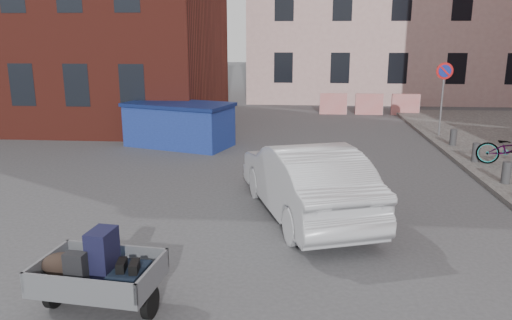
# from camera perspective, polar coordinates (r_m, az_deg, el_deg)

# --- Properties ---
(ground) EXTENTS (120.00, 120.00, 0.00)m
(ground) POSITION_cam_1_polar(r_m,az_deg,el_deg) (9.84, 0.04, -8.23)
(ground) COLOR #38383A
(ground) RESTS_ON ground
(no_parking_sign) EXTENTS (0.60, 0.09, 2.65)m
(no_parking_sign) POSITION_cam_1_polar(r_m,az_deg,el_deg) (19.36, 20.64, 8.16)
(no_parking_sign) COLOR gray
(no_parking_sign) RESTS_ON sidewalk
(bollards) EXTENTS (0.22, 9.02, 0.55)m
(bollards) POSITION_cam_1_polar(r_m,az_deg,el_deg) (13.94, 26.69, -1.28)
(bollards) COLOR #3A3A3D
(bollards) RESTS_ON sidewalk
(barriers) EXTENTS (4.70, 0.18, 1.00)m
(barriers) POSITION_cam_1_polar(r_m,az_deg,el_deg) (24.53, 12.81, 6.24)
(barriers) COLOR red
(barriers) RESTS_ON ground
(trailer) EXTENTS (1.71, 1.88, 1.20)m
(trailer) POSITION_cam_1_polar(r_m,az_deg,el_deg) (7.30, -17.59, -12.07)
(trailer) COLOR black
(trailer) RESTS_ON ground
(dumpster) EXTENTS (3.95, 2.86, 1.49)m
(dumpster) POSITION_cam_1_polar(r_m,az_deg,el_deg) (17.32, -8.78, 4.06)
(dumpster) COLOR navy
(dumpster) RESTS_ON ground
(silver_car) EXTENTS (3.08, 5.05, 1.57)m
(silver_car) POSITION_cam_1_polar(r_m,az_deg,el_deg) (10.54, 5.64, -2.24)
(silver_car) COLOR #B6B8BE
(silver_car) RESTS_ON ground
(bicycle) EXTENTS (1.95, 1.28, 0.97)m
(bicycle) POSITION_cam_1_polar(r_m,az_deg,el_deg) (15.79, 27.21, 1.10)
(bicycle) COLOR black
(bicycle) RESTS_ON sidewalk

